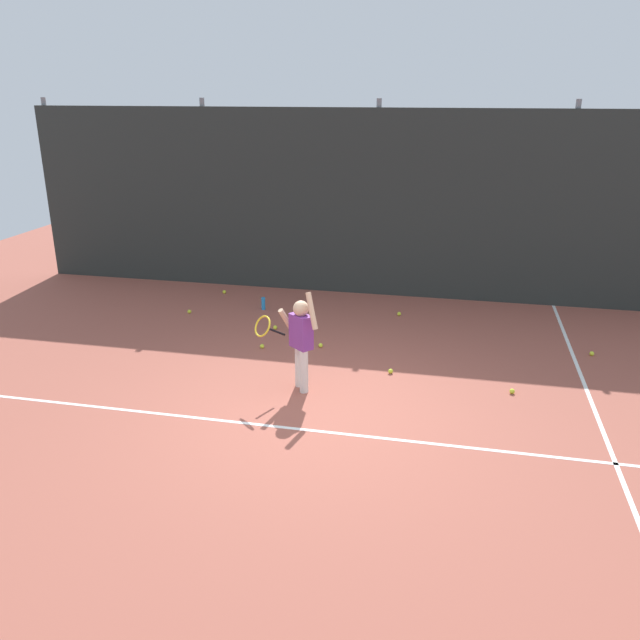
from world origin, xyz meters
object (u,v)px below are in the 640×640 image
Objects in this scene: tennis_player at (300,337)px; tennis_ball_6 at (321,345)px; tennis_ball_0 at (224,292)px; tennis_ball_8 at (262,346)px; tennis_ball_3 at (275,327)px; water_bottle at (263,303)px; tennis_ball_4 at (399,314)px; tennis_ball_5 at (512,391)px; tennis_ball_7 at (391,371)px; tennis_ball_1 at (592,354)px; tennis_ball_2 at (189,312)px.

tennis_ball_6 is at bearing 130.94° from tennis_player.
tennis_ball_8 is at bearing -58.46° from tennis_ball_0.
tennis_player is 1.60m from tennis_ball_6.
tennis_player reaches higher than tennis_ball_6.
tennis_player is at bearing -53.75° from tennis_ball_8.
tennis_ball_3 is 1.00× the size of tennis_ball_6.
water_bottle is 2.39m from tennis_ball_4.
tennis_ball_5 and tennis_ball_7 have the same top height.
water_bottle is 3.33× the size of tennis_ball_0.
tennis_ball_6 is (1.36, -1.51, -0.08)m from water_bottle.
tennis_ball_0 and tennis_ball_7 have the same top height.
tennis_ball_1 is at bearing -10.48° from water_bottle.
tennis_player is at bearing -107.31° from tennis_ball_4.
tennis_ball_6 is at bearing 159.90° from tennis_ball_5.
tennis_ball_1 is 1.00× the size of tennis_ball_3.
water_bottle is at bearing -36.08° from tennis_ball_0.
tennis_ball_0 is 1.00× the size of tennis_ball_5.
water_bottle is at bearing 21.70° from tennis_ball_2.
tennis_player is 20.46× the size of tennis_ball_2.
water_bottle is at bearing 154.74° from tennis_player.
tennis_ball_2 is 1.73m from tennis_ball_3.
tennis_ball_8 is at bearing -36.43° from tennis_ball_2.
tennis_ball_3 is (-0.92, 2.04, -0.69)m from tennis_player.
tennis_ball_1 and tennis_ball_6 have the same top height.
tennis_ball_4 is 1.00× the size of tennis_ball_5.
tennis_ball_1 is 3.15m from tennis_ball_4.
tennis_ball_7 is (2.50, -2.23, -0.08)m from water_bottle.
tennis_ball_2 is at bearing 143.57° from tennis_ball_8.
water_bottle is 4.80m from tennis_ball_5.
tennis_ball_7 is at bearing -40.17° from tennis_ball_0.
tennis_player reaches higher than tennis_ball_1.
tennis_ball_8 is at bearing -165.33° from tennis_ball_6.
water_bottle is 1.81m from tennis_ball_8.
tennis_ball_5 is (-1.22, -1.53, 0.00)m from tennis_ball_1.
tennis_ball_0 and tennis_ball_1 have the same top height.
tennis_ball_0 is 6.04m from tennis_ball_5.
tennis_ball_4 is 2.68m from tennis_ball_8.
tennis_player is at bearing -56.85° from tennis_ball_0.
tennis_ball_8 is (-1.87, -1.92, 0.00)m from tennis_ball_4.
tennis_ball_0 is 3.43m from tennis_ball_4.
tennis_player is 20.46× the size of tennis_ball_5.
tennis_player is 4.46m from tennis_ball_0.
tennis_ball_5 is at bearing 48.68° from tennis_player.
tennis_player reaches higher than tennis_ball_0.
tennis_ball_6 is at bearing -43.49° from tennis_ball_0.
tennis_player is at bearing -146.44° from tennis_ball_7.
tennis_ball_3 is 1.00× the size of tennis_ball_7.
tennis_ball_8 is (-1.99, 0.49, 0.00)m from tennis_ball_7.
tennis_ball_1 is 1.00× the size of tennis_ball_8.
tennis_ball_3 and tennis_ball_5 have the same top height.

